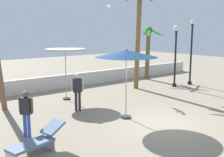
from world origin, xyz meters
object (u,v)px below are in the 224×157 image
at_px(guest_1, 26,110).
at_px(patio_umbrella_0, 126,54).
at_px(patio_umbrella_1, 65,52).
at_px(palm_tree_3, 139,28).
at_px(seagull_2, 108,7).
at_px(lamp_post_0, 191,50).
at_px(lounge_chair_2, 37,140).
at_px(guest_0, 78,88).
at_px(palm_tree_2, 148,46).
at_px(lamp_post_1, 176,47).

bearing_deg(guest_1, patio_umbrella_0, -7.96).
xyz_separation_m(patio_umbrella_1, palm_tree_3, (5.08, -0.22, 1.27)).
xyz_separation_m(guest_1, seagull_2, (7.22, 4.72, 4.10)).
xyz_separation_m(palm_tree_3, lamp_post_0, (3.59, -1.39, -1.47)).
relative_size(patio_umbrella_0, lounge_chair_2, 1.52).
bearing_deg(guest_0, patio_umbrella_0, -64.29).
relative_size(palm_tree_2, lamp_post_0, 0.91).
relative_size(patio_umbrella_0, palm_tree_2, 0.74).
height_order(patio_umbrella_0, palm_tree_3, palm_tree_3).
height_order(patio_umbrella_1, palm_tree_3, palm_tree_3).
height_order(palm_tree_3, lounge_chair_2, palm_tree_3).
bearing_deg(guest_0, patio_umbrella_1, 73.46).
xyz_separation_m(patio_umbrella_0, lamp_post_1, (6.89, 2.96, -0.10)).
bearing_deg(lamp_post_1, guest_0, -174.18).
distance_m(palm_tree_2, lamp_post_0, 3.40).
height_order(patio_umbrella_1, guest_1, patio_umbrella_1).
height_order(patio_umbrella_1, guest_0, patio_umbrella_1).
relative_size(lounge_chair_2, guest_0, 1.12).
bearing_deg(lamp_post_1, patio_umbrella_0, -156.76).
bearing_deg(lamp_post_0, patio_umbrella_1, 169.46).
height_order(lounge_chair_2, guest_1, guest_1).
bearing_deg(guest_0, guest_1, -152.45).
bearing_deg(patio_umbrella_0, lamp_post_1, 23.24).
distance_m(palm_tree_3, lamp_post_1, 2.77).
bearing_deg(patio_umbrella_0, patio_umbrella_1, 94.90).
bearing_deg(patio_umbrella_0, lamp_post_0, 18.41).
bearing_deg(lamp_post_1, palm_tree_3, 151.36).
bearing_deg(seagull_2, lamp_post_1, -31.96).
distance_m(patio_umbrella_0, palm_tree_3, 6.37).
distance_m(palm_tree_2, palm_tree_3, 3.72).
distance_m(palm_tree_2, guest_1, 12.99).
xyz_separation_m(patio_umbrella_0, lamp_post_0, (8.29, 2.76, -0.36)).
bearing_deg(seagull_2, guest_0, -143.14).
bearing_deg(lamp_post_1, seagull_2, 148.04).
bearing_deg(lounge_chair_2, palm_tree_2, 30.30).
relative_size(patio_umbrella_1, lamp_post_1, 0.71).
bearing_deg(lounge_chair_2, patio_umbrella_1, 53.05).
distance_m(patio_umbrella_1, guest_1, 5.52).
relative_size(lamp_post_0, lounge_chair_2, 2.24).
bearing_deg(patio_umbrella_1, guest_1, -134.14).
distance_m(patio_umbrella_0, lamp_post_0, 8.75).
height_order(lamp_post_0, guest_1, lamp_post_0).
distance_m(patio_umbrella_0, guest_0, 2.90).
distance_m(patio_umbrella_1, palm_tree_3, 5.24).
height_order(palm_tree_3, guest_0, palm_tree_3).
distance_m(palm_tree_2, lounge_chair_2, 13.97).
bearing_deg(guest_0, lamp_post_0, 3.74).
bearing_deg(palm_tree_2, patio_umbrella_1, -167.89).
bearing_deg(patio_umbrella_1, lounge_chair_2, -126.95).
bearing_deg(seagull_2, guest_1, -146.82).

